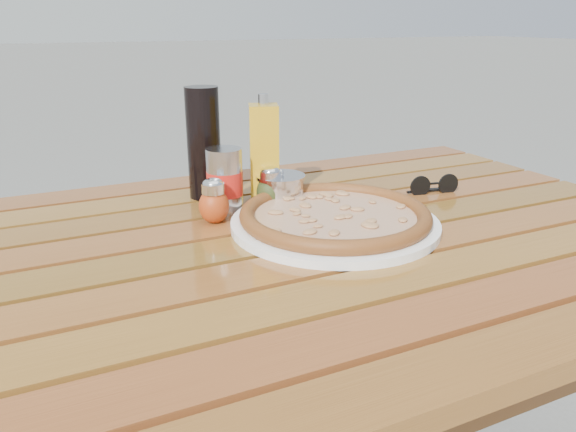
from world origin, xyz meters
name	(u,v)px	position (x,y,z in m)	size (l,w,h in m)	color
table	(293,278)	(0.00, 0.00, 0.67)	(1.40, 0.90, 0.75)	#391C0D
plate	(335,224)	(0.08, 0.01, 0.76)	(0.36, 0.36, 0.01)	white
pizza	(335,215)	(0.08, 0.01, 0.77)	(0.40, 0.40, 0.03)	beige
pepper_shaker	(214,202)	(-0.10, 0.12, 0.79)	(0.07, 0.07, 0.08)	#BE4215
oregano_shaker	(270,188)	(0.03, 0.16, 0.79)	(0.07, 0.07, 0.08)	#38451B
dark_bottle	(204,143)	(-0.06, 0.28, 0.86)	(0.07, 0.07, 0.22)	black
soda_can	(225,181)	(-0.06, 0.17, 0.81)	(0.08, 0.08, 0.12)	#B9B9BE
olive_oil_cruet	(264,153)	(0.04, 0.20, 0.85)	(0.07, 0.07, 0.21)	#C79315
parmesan_tin	(281,189)	(0.05, 0.17, 0.78)	(0.13, 0.13, 0.07)	silver
sunglasses	(434,186)	(0.37, 0.10, 0.77)	(0.11, 0.04, 0.04)	black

